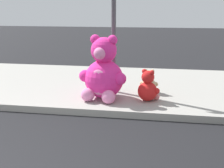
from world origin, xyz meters
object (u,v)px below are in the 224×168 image
plush_pink_large (103,74)px  sign_pole (114,22)px  plush_red (148,88)px  plush_lavender (98,78)px  plush_tan (149,83)px

plush_pink_large → sign_pole: bearing=76.7°
plush_red → plush_lavender: bearing=144.9°
plush_red → plush_lavender: (-1.35, 0.95, -0.05)m
sign_pole → plush_lavender: 1.58m
sign_pole → plush_tan: (0.86, 0.06, -1.47)m
sign_pole → plush_lavender: (-0.48, 0.36, -1.46)m
plush_pink_large → plush_tan: size_ratio=2.48×
plush_pink_large → plush_lavender: size_ratio=2.42×
sign_pole → plush_lavender: sign_pole is taller
plush_lavender → plush_pink_large: bearing=-70.4°
plush_pink_large → plush_tan: plush_pink_large is taller
sign_pole → plush_pink_large: bearing=-103.3°
sign_pole → plush_tan: bearing=4.0°
plush_red → plush_pink_large: bearing=-179.7°
plush_red → plush_lavender: 1.65m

